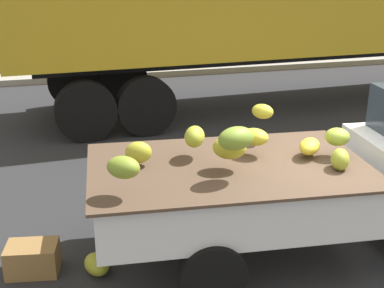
{
  "coord_description": "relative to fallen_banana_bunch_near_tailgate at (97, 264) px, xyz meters",
  "views": [
    {
      "loc": [
        -3.08,
        -4.56,
        3.11
      ],
      "look_at": [
        -1.73,
        0.45,
        1.22
      ],
      "focal_mm": 48.59,
      "sensor_mm": 36.0,
      "label": 1
    }
  ],
  "objects": [
    {
      "name": "fallen_banana_bunch_near_tailgate",
      "position": [
        0.0,
        0.0,
        0.0
      ],
      "size": [
        0.32,
        0.39,
        0.21
      ],
      "primitive_type": "ellipsoid",
      "rotation": [
        0.0,
        0.0,
        1.85
      ],
      "color": "#A9AC2D",
      "rests_on": "ground"
    },
    {
      "name": "ground",
      "position": [
        2.83,
        -0.15,
        -0.11
      ],
      "size": [
        220.0,
        220.0,
        0.0
      ],
      "primitive_type": "plane",
      "color": "#28282B"
    },
    {
      "name": "curb_strip",
      "position": [
        2.83,
        9.19,
        -0.03
      ],
      "size": [
        80.0,
        0.8,
        0.16
      ],
      "primitive_type": "cube",
      "color": "gray",
      "rests_on": "ground"
    },
    {
      "name": "produce_crate",
      "position": [
        -0.64,
        0.2,
        0.05
      ],
      "size": [
        0.57,
        0.44,
        0.32
      ],
      "primitive_type": "cube",
      "rotation": [
        0.0,
        0.0,
        -0.17
      ],
      "color": "olive",
      "rests_on": "ground"
    }
  ]
}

